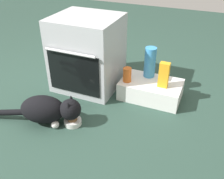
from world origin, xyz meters
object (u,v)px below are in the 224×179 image
Objects in this scene: food_bowl at (73,121)px; sauce_jar at (127,75)px; oven at (87,53)px; cat at (48,109)px; water_bottle at (150,62)px; pantry_cabinet at (151,90)px; juice_carton at (164,75)px.

sauce_jar reaches higher than food_bowl.
sauce_jar is at bearing -7.44° from oven.
water_bottle reaches higher than cat.
water_bottle is at bearing 118.32° from pantry_cabinet.
cat is at bearing -133.77° from pantry_cabinet.
water_bottle reaches higher than food_bowl.
food_bowl is 0.91m from juice_carton.
food_bowl is 0.49× the size of water_bottle.
cat is (-0.69, -0.72, 0.05)m from pantry_cabinet.
cat is 0.80m from sauce_jar.
oven reaches higher than juice_carton.
pantry_cabinet is at bearing 1.69° from oven.
pantry_cabinet is (0.67, 0.02, -0.28)m from oven.
juice_carton is (0.34, 0.04, 0.05)m from sauce_jar.
juice_carton is at bearing -18.54° from pantry_cabinet.
cat reaches higher than pantry_cabinet.
oven is 0.94× the size of cat.
oven is at bearing 178.61° from juice_carton.
water_bottle is at bearing 60.29° from food_bowl.
pantry_cabinet is 0.83m from food_bowl.
food_bowl is at bearing -126.81° from pantry_cabinet.
cat is 1.06m from water_bottle.
cat is 3.26× the size of juice_carton.
oven is 0.75m from food_bowl.
water_bottle is (-0.06, 0.11, 0.24)m from pantry_cabinet.
food_bowl is at bearing -74.54° from oven.
oven reaches higher than food_bowl.
cat is at bearing -139.82° from juice_carton.
cat is 1.07m from juice_carton.
food_bowl is at bearing -119.71° from water_bottle.
food_bowl is (-0.49, -0.66, -0.06)m from pantry_cabinet.
juice_carton reaches higher than pantry_cabinet.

